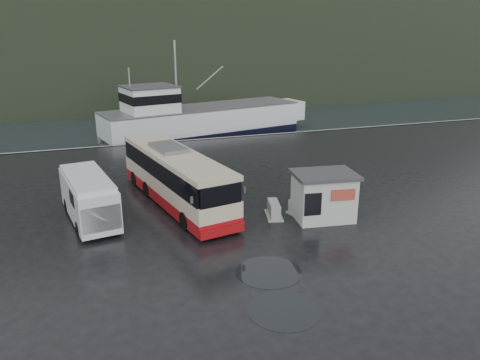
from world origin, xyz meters
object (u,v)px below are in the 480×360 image
object	(u,v)px
white_van	(91,220)
waste_bin_right	(310,205)
fishing_trawler	(203,124)
dome_tent	(207,228)
jersey_barrier_c	(329,208)
waste_bin_left	(219,218)
jersey_barrier_a	(274,216)
coach_bus	(177,203)
ticket_kiosk	(322,218)
jersey_barrier_b	(300,216)

from	to	relation	value
white_van	waste_bin_right	xyz separation A→B (m)	(12.66, -1.84, 0.00)
fishing_trawler	dome_tent	bearing A→B (deg)	-116.50
white_van	jersey_barrier_c	distance (m)	13.81
dome_tent	jersey_barrier_c	world-z (taller)	dome_tent
dome_tent	waste_bin_left	bearing A→B (deg)	47.66
waste_bin_right	jersey_barrier_c	distance (m)	1.16
waste_bin_right	jersey_barrier_c	world-z (taller)	waste_bin_right
jersey_barrier_a	coach_bus	bearing A→B (deg)	140.85
white_van	ticket_kiosk	size ratio (longest dim) A/B	1.84
jersey_barrier_a	jersey_barrier_c	size ratio (longest dim) A/B	1.11
ticket_kiosk	jersey_barrier_b	bearing A→B (deg)	153.49
waste_bin_right	waste_bin_left	bearing A→B (deg)	-178.14
ticket_kiosk	jersey_barrier_a	bearing A→B (deg)	163.50
jersey_barrier_c	fishing_trawler	distance (m)	27.26
dome_tent	jersey_barrier_b	world-z (taller)	dome_tent
waste_bin_left	jersey_barrier_b	bearing A→B (deg)	-14.13
waste_bin_left	coach_bus	bearing A→B (deg)	119.35
dome_tent	jersey_barrier_c	size ratio (longest dim) A/B	1.80
fishing_trawler	waste_bin_right	bearing A→B (deg)	-102.88
waste_bin_right	dome_tent	world-z (taller)	waste_bin_right
waste_bin_right	jersey_barrier_a	distance (m)	2.87
waste_bin_left	dome_tent	world-z (taller)	waste_bin_left
coach_bus	white_van	bearing A→B (deg)	-178.58
white_van	jersey_barrier_b	world-z (taller)	white_van
waste_bin_left	fishing_trawler	distance (m)	27.32
white_van	dome_tent	size ratio (longest dim) A/B	2.25
waste_bin_right	jersey_barrier_a	size ratio (longest dim) A/B	0.93
coach_bus	white_van	world-z (taller)	coach_bus
jersey_barrier_c	fishing_trawler	world-z (taller)	fishing_trawler
fishing_trawler	jersey_barrier_c	bearing A→B (deg)	-100.95
dome_tent	jersey_barrier_a	size ratio (longest dim) A/B	1.63
dome_tent	fishing_trawler	distance (m)	28.57
coach_bus	jersey_barrier_a	size ratio (longest dim) A/B	7.01
ticket_kiosk	jersey_barrier_a	distance (m)	2.75
fishing_trawler	jersey_barrier_a	bearing A→B (deg)	-108.55
waste_bin_left	ticket_kiosk	xyz separation A→B (m)	(5.55, -1.84, 0.00)
white_van	waste_bin_left	world-z (taller)	white_van
coach_bus	ticket_kiosk	distance (m)	8.92
dome_tent	jersey_barrier_b	distance (m)	5.46
waste_bin_right	ticket_kiosk	bearing A→B (deg)	-95.82
coach_bus	fishing_trawler	xyz separation A→B (m)	(7.52, 23.51, 0.00)
coach_bus	fishing_trawler	bearing A→B (deg)	60.60
waste_bin_left	dome_tent	xyz separation A→B (m)	(-0.97, -1.06, 0.00)
coach_bus	dome_tent	bearing A→B (deg)	-90.60
white_van	jersey_barrier_b	distance (m)	11.82
waste_bin_left	waste_bin_right	bearing A→B (deg)	1.86
coach_bus	jersey_barrier_a	world-z (taller)	coach_bus
jersey_barrier_b	fishing_trawler	world-z (taller)	fishing_trawler
white_van	coach_bus	bearing A→B (deg)	3.19
dome_tent	jersey_barrier_a	world-z (taller)	dome_tent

